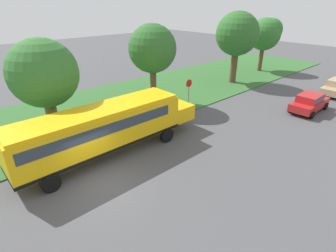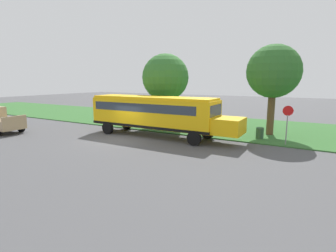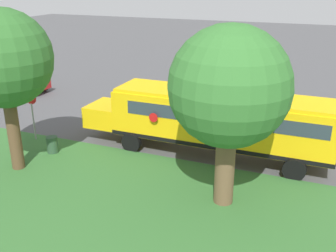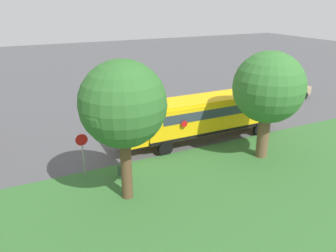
{
  "view_description": "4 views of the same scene",
  "coord_description": "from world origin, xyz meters",
  "px_view_note": "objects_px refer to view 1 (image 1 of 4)",
  "views": [
    {
      "loc": [
        10.48,
        -5.0,
        8.8
      ],
      "look_at": [
        -0.18,
        4.62,
        1.94
      ],
      "focal_mm": 28.0,
      "sensor_mm": 36.0,
      "label": 1
    },
    {
      "loc": [
        14.62,
        12.84,
        4.43
      ],
      "look_at": [
        -1.64,
        3.42,
        1.13
      ],
      "focal_mm": 28.0,
      "sensor_mm": 36.0,
      "label": 2
    },
    {
      "loc": [
        -20.0,
        -2.95,
        8.26
      ],
      "look_at": [
        -2.76,
        4.1,
        1.19
      ],
      "focal_mm": 42.0,
      "sensor_mm": 36.0,
      "label": 3
    },
    {
      "loc": [
        -21.62,
        13.95,
        9.64
      ],
      "look_at": [
        -2.2,
        4.59,
        1.3
      ],
      "focal_mm": 35.0,
      "sensor_mm": 36.0,
      "label": 4
    }
  ],
  "objects_px": {
    "stop_sign": "(189,91)",
    "school_bus": "(105,127)",
    "oak_tree_far_end": "(238,35)",
    "oak_tree_beside_bus": "(45,74)",
    "oak_tree_across_road": "(266,33)",
    "trash_bin": "(165,107)",
    "car_red_nearest": "(309,102)",
    "oak_tree_roadside_mid": "(153,49)"
  },
  "relations": [
    {
      "from": "oak_tree_across_road",
      "to": "trash_bin",
      "type": "xyz_separation_m",
      "value": [
        2.15,
        -19.72,
        -4.54
      ]
    },
    {
      "from": "car_red_nearest",
      "to": "oak_tree_roadside_mid",
      "type": "height_order",
      "value": "oak_tree_roadside_mid"
    },
    {
      "from": "oak_tree_across_road",
      "to": "oak_tree_far_end",
      "type": "bearing_deg",
      "value": -84.36
    },
    {
      "from": "oak_tree_roadside_mid",
      "to": "stop_sign",
      "type": "distance_m",
      "value": 4.74
    },
    {
      "from": "oak_tree_beside_bus",
      "to": "trash_bin",
      "type": "distance_m",
      "value": 9.96
    },
    {
      "from": "oak_tree_far_end",
      "to": "stop_sign",
      "type": "xyz_separation_m",
      "value": [
        2.43,
        -10.16,
        -3.72
      ]
    },
    {
      "from": "car_red_nearest",
      "to": "trash_bin",
      "type": "bearing_deg",
      "value": -131.79
    },
    {
      "from": "oak_tree_beside_bus",
      "to": "oak_tree_far_end",
      "type": "bearing_deg",
      "value": 90.54
    },
    {
      "from": "oak_tree_beside_bus",
      "to": "stop_sign",
      "type": "relative_size",
      "value": 2.51
    },
    {
      "from": "oak_tree_beside_bus",
      "to": "oak_tree_roadside_mid",
      "type": "distance_m",
      "value": 9.51
    },
    {
      "from": "oak_tree_across_road",
      "to": "trash_bin",
      "type": "height_order",
      "value": "oak_tree_across_road"
    },
    {
      "from": "oak_tree_roadside_mid",
      "to": "oak_tree_beside_bus",
      "type": "bearing_deg",
      "value": -84.86
    },
    {
      "from": "oak_tree_beside_bus",
      "to": "stop_sign",
      "type": "bearing_deg",
      "value": 78.4
    },
    {
      "from": "oak_tree_far_end",
      "to": "stop_sign",
      "type": "bearing_deg",
      "value": -76.56
    },
    {
      "from": "stop_sign",
      "to": "trash_bin",
      "type": "distance_m",
      "value": 2.53
    },
    {
      "from": "trash_bin",
      "to": "car_red_nearest",
      "type": "bearing_deg",
      "value": 48.21
    },
    {
      "from": "oak_tree_roadside_mid",
      "to": "oak_tree_far_end",
      "type": "xyz_separation_m",
      "value": [
        0.65,
        11.57,
        0.41
      ]
    },
    {
      "from": "oak_tree_beside_bus",
      "to": "stop_sign",
      "type": "height_order",
      "value": "oak_tree_beside_bus"
    },
    {
      "from": "school_bus",
      "to": "oak_tree_across_road",
      "type": "xyz_separation_m",
      "value": [
        -5.12,
        27.14,
        3.07
      ]
    },
    {
      "from": "stop_sign",
      "to": "trash_bin",
      "type": "xyz_separation_m",
      "value": [
        -1.03,
        -1.93,
        -1.29
      ]
    },
    {
      "from": "stop_sign",
      "to": "school_bus",
      "type": "bearing_deg",
      "value": -78.28
    },
    {
      "from": "school_bus",
      "to": "stop_sign",
      "type": "xyz_separation_m",
      "value": [
        -1.94,
        9.35,
        -0.19
      ]
    },
    {
      "from": "oak_tree_beside_bus",
      "to": "oak_tree_across_road",
      "type": "relative_size",
      "value": 0.99
    },
    {
      "from": "school_bus",
      "to": "oak_tree_beside_bus",
      "type": "relative_size",
      "value": 1.81
    },
    {
      "from": "oak_tree_far_end",
      "to": "oak_tree_across_road",
      "type": "bearing_deg",
      "value": 95.64
    },
    {
      "from": "oak_tree_beside_bus",
      "to": "oak_tree_far_end",
      "type": "height_order",
      "value": "oak_tree_far_end"
    },
    {
      "from": "school_bus",
      "to": "car_red_nearest",
      "type": "distance_m",
      "value": 17.74
    },
    {
      "from": "school_bus",
      "to": "oak_tree_roadside_mid",
      "type": "height_order",
      "value": "oak_tree_roadside_mid"
    },
    {
      "from": "school_bus",
      "to": "oak_tree_roadside_mid",
      "type": "distance_m",
      "value": 9.89
    },
    {
      "from": "school_bus",
      "to": "stop_sign",
      "type": "relative_size",
      "value": 4.53
    },
    {
      "from": "school_bus",
      "to": "oak_tree_beside_bus",
      "type": "distance_m",
      "value": 5.21
    },
    {
      "from": "stop_sign",
      "to": "oak_tree_roadside_mid",
      "type": "bearing_deg",
      "value": -155.39
    },
    {
      "from": "oak_tree_far_end",
      "to": "trash_bin",
      "type": "relative_size",
      "value": 8.81
    },
    {
      "from": "oak_tree_beside_bus",
      "to": "trash_bin",
      "type": "xyz_separation_m",
      "value": [
        1.2,
        8.95,
        -4.21
      ]
    },
    {
      "from": "oak_tree_beside_bus",
      "to": "oak_tree_across_road",
      "type": "bearing_deg",
      "value": 91.9
    },
    {
      "from": "oak_tree_roadside_mid",
      "to": "trash_bin",
      "type": "relative_size",
      "value": 8.0
    },
    {
      "from": "car_red_nearest",
      "to": "oak_tree_roadside_mid",
      "type": "bearing_deg",
      "value": -139.61
    },
    {
      "from": "school_bus",
      "to": "car_red_nearest",
      "type": "relative_size",
      "value": 2.82
    },
    {
      "from": "school_bus",
      "to": "stop_sign",
      "type": "distance_m",
      "value": 9.55
    },
    {
      "from": "car_red_nearest",
      "to": "oak_tree_far_end",
      "type": "relative_size",
      "value": 0.56
    },
    {
      "from": "school_bus",
      "to": "oak_tree_far_end",
      "type": "height_order",
      "value": "oak_tree_far_end"
    },
    {
      "from": "oak_tree_roadside_mid",
      "to": "trash_bin",
      "type": "height_order",
      "value": "oak_tree_roadside_mid"
    }
  ]
}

